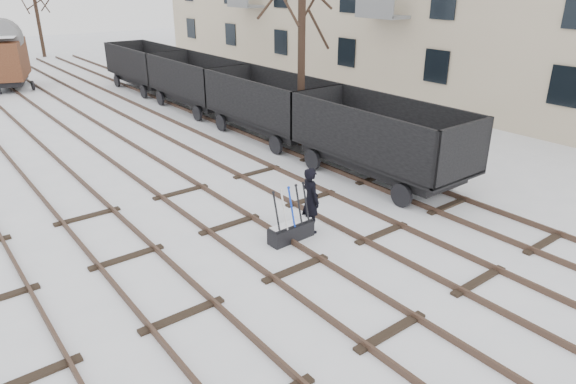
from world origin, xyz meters
The scene contains 11 objects.
ground centered at (0.00, 0.00, 0.00)m, with size 120.00×120.00×0.00m, color white.
tracks centered at (0.00, 13.67, 0.07)m, with size 13.90×52.00×0.16m.
ground_frame centered at (0.85, 1.27, 0.28)m, with size 1.31×0.47×1.49m.
worker centered at (1.60, 1.37, 0.92)m, with size 0.67×0.44×1.84m, color black.
freight_wagon_a centered at (6.00, 2.98, 1.02)m, with size 2.61×6.51×2.66m.
freight_wagon_b centered at (6.00, 9.38, 1.02)m, with size 2.61×6.51×2.66m.
freight_wagon_c centered at (6.00, 15.78, 1.02)m, with size 2.61×6.51×2.66m.
freight_wagon_d centered at (6.00, 22.18, 1.02)m, with size 2.61×6.51×2.66m.
box_van_wagon centered at (-0.62, 27.81, 1.90)m, with size 3.49×4.76×3.25m.
tree_near centered at (6.40, 7.70, 3.23)m, with size 0.30×0.30×6.46m, color black.
tree_far_right centered at (4.69, 41.24, 3.28)m, with size 0.30×0.30×6.56m, color black.
Camera 1 is at (-6.65, -8.28, 6.49)m, focal length 32.00 mm.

